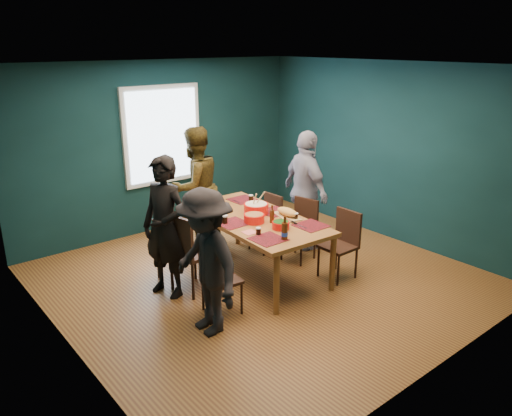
{
  "coord_description": "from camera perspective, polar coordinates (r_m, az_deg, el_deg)",
  "views": [
    {
      "loc": [
        -3.81,
        -4.54,
        2.97
      ],
      "look_at": [
        0.01,
        0.13,
        0.94
      ],
      "focal_mm": 35.0,
      "sensor_mm": 36.0,
      "label": 1
    }
  ],
  "objects": [
    {
      "name": "beer_bottle_a",
      "position": [
        5.7,
        3.29,
        -2.68
      ],
      "size": [
        0.08,
        0.08,
        0.28
      ],
      "color": "#411F0B",
      "rests_on": "dining_table"
    },
    {
      "name": "bowl_salad",
      "position": [
        6.25,
        -0.22,
        -1.14
      ],
      "size": [
        0.26,
        0.26,
        0.11
      ],
      "color": "red",
      "rests_on": "dining_table"
    },
    {
      "name": "small_bowl",
      "position": [
        6.76,
        -6.44,
        0.07
      ],
      "size": [
        0.15,
        0.15,
        0.06
      ],
      "color": "black",
      "rests_on": "dining_table"
    },
    {
      "name": "beer_bottle_b",
      "position": [
        6.23,
        1.85,
        -0.91
      ],
      "size": [
        0.06,
        0.06,
        0.23
      ],
      "color": "#411F0B",
      "rests_on": "dining_table"
    },
    {
      "name": "napkin_c",
      "position": [
        6.22,
        6.48,
        -1.91
      ],
      "size": [
        0.19,
        0.19,
        0.0
      ],
      "primitive_type": "cube",
      "rotation": [
        0.0,
        0.0,
        0.57
      ],
      "color": "#DB645C",
      "rests_on": "dining_table"
    },
    {
      "name": "room",
      "position": [
        6.33,
        -0.81,
        3.99
      ],
      "size": [
        5.01,
        5.01,
        2.71
      ],
      "color": "olive",
      "rests_on": "ground"
    },
    {
      "name": "person_near_left",
      "position": [
        5.2,
        -5.76,
        -6.24
      ],
      "size": [
        0.65,
        1.06,
        1.59
      ],
      "primitive_type": "imported",
      "rotation": [
        0.0,
        0.0,
        4.66
      ],
      "color": "black",
      "rests_on": "floor"
    },
    {
      "name": "person_right",
      "position": [
        7.31,
        5.71,
        1.94
      ],
      "size": [
        0.65,
        1.11,
        1.77
      ],
      "primitive_type": "imported",
      "rotation": [
        0.0,
        0.0,
        1.35
      ],
      "color": "white",
      "rests_on": "floor"
    },
    {
      "name": "cola_glass_d",
      "position": [
        6.22,
        -3.61,
        -1.25
      ],
      "size": [
        0.08,
        0.08,
        0.11
      ],
      "color": "black",
      "rests_on": "dining_table"
    },
    {
      "name": "chair_left_near",
      "position": [
        5.62,
        -4.67,
        -7.67
      ],
      "size": [
        0.41,
        0.41,
        0.83
      ],
      "rotation": [
        0.0,
        0.0,
        -0.1
      ],
      "color": "black",
      "rests_on": "floor"
    },
    {
      "name": "cola_glass_c",
      "position": [
        7.08,
        -0.58,
        1.19
      ],
      "size": [
        0.07,
        0.07,
        0.09
      ],
      "color": "black",
      "rests_on": "dining_table"
    },
    {
      "name": "person_back",
      "position": [
        7.49,
        -6.98,
        2.41
      ],
      "size": [
        0.93,
        0.76,
        1.8
      ],
      "primitive_type": "imported",
      "rotation": [
        0.0,
        0.0,
        3.23
      ],
      "color": "black",
      "rests_on": "floor"
    },
    {
      "name": "dining_table",
      "position": [
        6.46,
        -0.22,
        -1.71
      ],
      "size": [
        1.16,
        2.16,
        0.8
      ],
      "rotation": [
        0.0,
        0.0,
        -0.05
      ],
      "color": "brown",
      "rests_on": "floor"
    },
    {
      "name": "napkin_a",
      "position": [
        6.7,
        1.57,
        -0.27
      ],
      "size": [
        0.16,
        0.16,
        0.0
      ],
      "primitive_type": "cube",
      "rotation": [
        0.0,
        0.0,
        0.28
      ],
      "color": "#DB645C",
      "rests_on": "dining_table"
    },
    {
      "name": "bowl_herbs",
      "position": [
        6.05,
        2.85,
        -1.93
      ],
      "size": [
        0.21,
        0.21,
        0.09
      ],
      "color": "red",
      "rests_on": "dining_table"
    },
    {
      "name": "chair_right_near",
      "position": [
        6.59,
        9.89,
        -3.49
      ],
      "size": [
        0.4,
        0.4,
        0.89
      ],
      "rotation": [
        0.0,
        0.0,
        0.0
      ],
      "color": "black",
      "rests_on": "floor"
    },
    {
      "name": "chair_left_far",
      "position": [
        6.48,
        -9.92,
        -4.29
      ],
      "size": [
        0.4,
        0.4,
        0.82
      ],
      "rotation": [
        0.0,
        0.0,
        0.09
      ],
      "color": "black",
      "rests_on": "floor"
    },
    {
      "name": "cola_glass_a",
      "position": [
        5.86,
        0.27,
        -2.62
      ],
      "size": [
        0.06,
        0.06,
        0.09
      ],
      "color": "black",
      "rests_on": "dining_table"
    },
    {
      "name": "cutting_board",
      "position": [
        6.46,
        3.59,
        -0.56
      ],
      "size": [
        0.32,
        0.55,
        0.12
      ],
      "rotation": [
        0.0,
        0.0,
        -0.26
      ],
      "color": "tan",
      "rests_on": "dining_table"
    },
    {
      "name": "chair_right_far",
      "position": [
        7.37,
        1.46,
        -1.13
      ],
      "size": [
        0.39,
        0.39,
        0.83
      ],
      "rotation": [
        0.0,
        0.0,
        0.03
      ],
      "color": "black",
      "rests_on": "floor"
    },
    {
      "name": "bowl_dumpling",
      "position": [
        6.57,
        0.01,
        -0.01
      ],
      "size": [
        0.33,
        0.33,
        0.3
      ],
      "color": "red",
      "rests_on": "dining_table"
    },
    {
      "name": "person_far_left",
      "position": [
        6.01,
        -10.35,
        -2.21
      ],
      "size": [
        0.59,
        0.73,
        1.73
      ],
      "primitive_type": "imported",
      "rotation": [
        0.0,
        0.0,
        5.04
      ],
      "color": "black",
      "rests_on": "floor"
    },
    {
      "name": "chair_right_mid",
      "position": [
        7.07,
        5.29,
        -1.87
      ],
      "size": [
        0.46,
        0.46,
        0.87
      ],
      "rotation": [
        0.0,
        0.0,
        0.19
      ],
      "color": "black",
      "rests_on": "floor"
    },
    {
      "name": "cola_glass_b",
      "position": [
        6.37,
        4.55,
        -0.91
      ],
      "size": [
        0.06,
        0.06,
        0.09
      ],
      "color": "black",
      "rests_on": "dining_table"
    },
    {
      "name": "chair_left_mid",
      "position": [
        6.1,
        -7.9,
        -4.51
      ],
      "size": [
        0.53,
        0.53,
        1.02
      ],
      "rotation": [
        0.0,
        0.0,
        0.17
      ],
      "color": "black",
      "rests_on": "floor"
    },
    {
      "name": "napkin_b",
      "position": [
        5.94,
        -0.73,
        -2.8
      ],
      "size": [
        0.16,
        0.16,
        0.0
      ],
      "primitive_type": "cube",
      "rotation": [
        0.0,
        0.0,
        -0.05
      ],
      "color": "#DB645C",
      "rests_on": "dining_table"
    }
  ]
}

